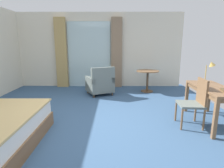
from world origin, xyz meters
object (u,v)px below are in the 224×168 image
(desk_lamp, at_px, (210,68))
(round_cafe_table, at_px, (148,76))
(writing_desk, at_px, (213,92))
(armchair_by_window, at_px, (100,84))
(desk_chair, at_px, (195,100))

(desk_lamp, distance_m, round_cafe_table, 2.22)
(writing_desk, height_order, round_cafe_table, writing_desk)
(writing_desk, relative_size, desk_lamp, 2.88)
(writing_desk, bearing_deg, desk_lamp, 73.48)
(desk_lamp, relative_size, armchair_by_window, 0.50)
(desk_chair, bearing_deg, writing_desk, 17.98)
(writing_desk, xyz_separation_m, desk_chair, (-0.39, -0.13, -0.13))
(desk_chair, bearing_deg, round_cafe_table, 99.08)
(writing_desk, relative_size, round_cafe_table, 1.87)
(desk_lamp, bearing_deg, writing_desk, -106.52)
(armchair_by_window, relative_size, round_cafe_table, 1.31)
(round_cafe_table, bearing_deg, desk_chair, -80.92)
(armchair_by_window, bearing_deg, writing_desk, -41.59)
(armchair_by_window, height_order, round_cafe_table, armchair_by_window)
(desk_chair, distance_m, desk_lamp, 0.97)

